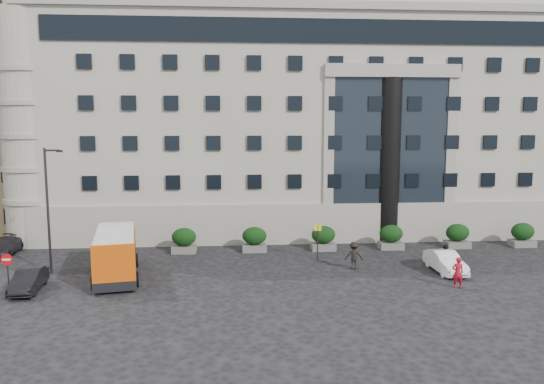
{
  "coord_description": "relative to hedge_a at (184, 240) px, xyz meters",
  "views": [
    {
      "loc": [
        -0.43,
        -30.82,
        9.64
      ],
      "look_at": [
        2.21,
        3.75,
        5.0
      ],
      "focal_mm": 35.0,
      "sensor_mm": 36.0,
      "label": 1
    }
  ],
  "objects": [
    {
      "name": "ground",
      "position": [
        4.0,
        -7.8,
        -0.93
      ],
      "size": [
        120.0,
        120.0,
        0.0
      ],
      "primitive_type": "plane",
      "color": "black",
      "rests_on": "ground"
    },
    {
      "name": "civic_building",
      "position": [
        10.0,
        14.2,
        8.07
      ],
      "size": [
        44.0,
        24.0,
        18.0
      ],
      "primitive_type": "cube",
      "color": "gray",
      "rests_on": "ground"
    },
    {
      "name": "entrance_column",
      "position": [
        16.0,
        2.5,
        5.57
      ],
      "size": [
        1.8,
        1.8,
        13.0
      ],
      "primitive_type": "cylinder",
      "color": "black",
      "rests_on": "ground"
    },
    {
      "name": "apartment_far",
      "position": [
        -23.0,
        30.2,
        10.07
      ],
      "size": [
        13.0,
        13.0,
        22.0
      ],
      "primitive_type": "cube",
      "color": "brown",
      "rests_on": "ground"
    },
    {
      "name": "hedge_a",
      "position": [
        0.0,
        0.0,
        0.0
      ],
      "size": [
        1.8,
        1.26,
        1.84
      ],
      "color": "#575755",
      "rests_on": "ground"
    },
    {
      "name": "hedge_b",
      "position": [
        5.2,
        0.0,
        0.0
      ],
      "size": [
        1.8,
        1.26,
        1.84
      ],
      "color": "#575755",
      "rests_on": "ground"
    },
    {
      "name": "hedge_c",
      "position": [
        10.4,
        0.0,
        0.0
      ],
      "size": [
        1.8,
        1.26,
        1.84
      ],
      "color": "#575755",
      "rests_on": "ground"
    },
    {
      "name": "hedge_d",
      "position": [
        15.6,
        0.0,
        0.0
      ],
      "size": [
        1.8,
        1.26,
        1.84
      ],
      "color": "#575755",
      "rests_on": "ground"
    },
    {
      "name": "hedge_e",
      "position": [
        20.8,
        0.0,
        0.0
      ],
      "size": [
        1.8,
        1.26,
        1.84
      ],
      "color": "#575755",
      "rests_on": "ground"
    },
    {
      "name": "hedge_f",
      "position": [
        26.0,
        0.0,
        0.0
      ],
      "size": [
        1.8,
        1.26,
        1.84
      ],
      "color": "#575755",
      "rests_on": "ground"
    },
    {
      "name": "street_lamp",
      "position": [
        -7.94,
        -4.8,
        3.44
      ],
      "size": [
        1.16,
        0.18,
        8.0
      ],
      "color": "#262628",
      "rests_on": "ground"
    },
    {
      "name": "bus_stop_sign",
      "position": [
        9.5,
        -2.8,
        0.8
      ],
      "size": [
        0.5,
        0.08,
        2.52
      ],
      "color": "#262628",
      "rests_on": "ground"
    },
    {
      "name": "no_entry_sign",
      "position": [
        -9.0,
        -8.84,
        0.72
      ],
      "size": [
        0.64,
        0.16,
        2.32
      ],
      "color": "#262628",
      "rests_on": "ground"
    },
    {
      "name": "minibus",
      "position": [
        -3.65,
        -6.05,
        0.67
      ],
      "size": [
        3.61,
        7.26,
        2.9
      ],
      "rotation": [
        0.0,
        0.0,
        0.18
      ],
      "color": "#CF4B09",
      "rests_on": "ground"
    },
    {
      "name": "red_truck",
      "position": [
        -11.18,
        8.57,
        0.39
      ],
      "size": [
        3.05,
        5.13,
        2.59
      ],
      "rotation": [
        0.0,
        0.0,
        0.21
      ],
      "color": "maroon",
      "rests_on": "ground"
    },
    {
      "name": "parked_car_b",
      "position": [
        -8.09,
        -8.35,
        -0.3
      ],
      "size": [
        1.58,
        3.89,
        1.25
      ],
      "primitive_type": "imported",
      "rotation": [
        0.0,
        0.0,
        0.07
      ],
      "color": "black",
      "rests_on": "ground"
    },
    {
      "name": "parked_car_c",
      "position": [
        -12.99,
        0.29,
        -0.32
      ],
      "size": [
        1.87,
        4.28,
        1.22
      ],
      "primitive_type": "imported",
      "rotation": [
        0.0,
        0.0,
        0.04
      ],
      "color": "black",
      "rests_on": "ground"
    },
    {
      "name": "parked_car_d",
      "position": [
        -13.0,
        5.19,
        -0.22
      ],
      "size": [
        2.6,
        5.21,
        1.42
      ],
      "primitive_type": "imported",
      "rotation": [
        0.0,
        0.0,
        0.05
      ],
      "color": "black",
      "rests_on": "ground"
    },
    {
      "name": "white_taxi",
      "position": [
        17.21,
        -6.42,
        -0.26
      ],
      "size": [
        1.57,
        4.13,
        1.35
      ],
      "primitive_type": "imported",
      "rotation": [
        0.0,
        0.0,
        0.04
      ],
      "color": "white",
      "rests_on": "ground"
    },
    {
      "name": "pedestrian_a",
      "position": [
        16.6,
        -9.68,
        -0.01
      ],
      "size": [
        0.71,
        0.51,
        1.84
      ],
      "primitive_type": "imported",
      "rotation": [
        0.0,
        0.0,
        3.04
      ],
      "color": "#A6101F",
      "rests_on": "ground"
    },
    {
      "name": "pedestrian_b",
      "position": [
        17.55,
        -5.49,
        -0.13
      ],
      "size": [
        0.95,
        0.87,
        1.6
      ],
      "primitive_type": "imported",
      "rotation": [
        0.0,
        0.0,
        2.73
      ],
      "color": "black",
      "rests_on": "ground"
    },
    {
      "name": "pedestrian_c",
      "position": [
        11.49,
        -5.33,
        -0.01
      ],
      "size": [
        1.27,
        0.84,
        1.83
      ],
      "primitive_type": "imported",
      "rotation": [
        0.0,
        0.0,
        3.0
      ],
      "color": "black",
      "rests_on": "ground"
    }
  ]
}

